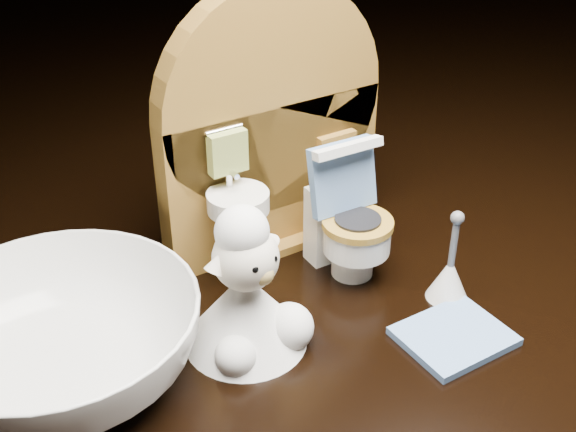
{
  "coord_description": "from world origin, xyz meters",
  "views": [
    {
      "loc": [
        -0.18,
        -0.24,
        0.23
      ],
      "look_at": [
        -0.02,
        0.02,
        0.05
      ],
      "focal_mm": 45.0,
      "sensor_mm": 36.0,
      "label": 1
    }
  ],
  "objects": [
    {
      "name": "bath_mat",
      "position": [
        0.03,
        -0.06,
        0.0
      ],
      "size": [
        0.05,
        0.04,
        0.0
      ],
      "primitive_type": "cube",
      "rotation": [
        0.0,
        0.0,
        -0.01
      ],
      "color": "#6086C0",
      "rests_on": "ground"
    },
    {
      "name": "toy_toilet",
      "position": [
        0.02,
        0.02,
        0.03
      ],
      "size": [
        0.04,
        0.05,
        0.07
      ],
      "rotation": [
        0.0,
        0.0,
        -0.04
      ],
      "color": "white",
      "rests_on": "ground"
    },
    {
      "name": "backdrop_panel",
      "position": [
        -0.0,
        0.06,
        0.07
      ],
      "size": [
        0.13,
        0.05,
        0.15
      ],
      "color": "brown",
      "rests_on": "ground"
    },
    {
      "name": "ceramic_bowl",
      "position": [
        -0.14,
        0.02,
        0.02
      ],
      "size": [
        0.16,
        0.16,
        0.04
      ],
      "primitive_type": "imported",
      "rotation": [
        0.0,
        0.0,
        -0.42
      ],
      "color": "white",
      "rests_on": "ground"
    },
    {
      "name": "toilet_brush",
      "position": [
        0.05,
        -0.03,
        0.01
      ],
      "size": [
        0.02,
        0.02,
        0.05
      ],
      "color": "white",
      "rests_on": "ground"
    },
    {
      "name": "plush_lamb",
      "position": [
        -0.06,
        -0.0,
        0.03
      ],
      "size": [
        0.06,
        0.06,
        0.08
      ],
      "rotation": [
        0.0,
        0.0,
        0.19
      ],
      "color": "white",
      "rests_on": "ground"
    }
  ]
}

